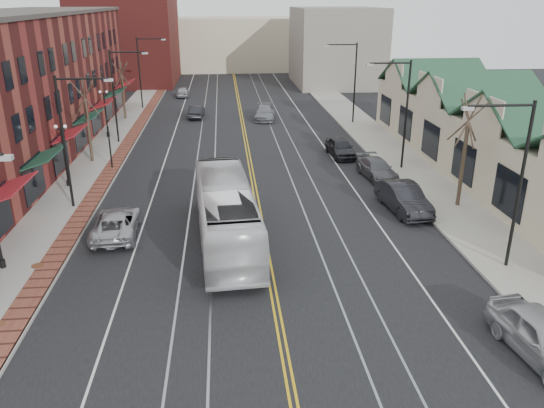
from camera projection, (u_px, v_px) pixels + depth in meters
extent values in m
plane|color=black|center=(286.00, 359.00, 19.29)|extent=(160.00, 160.00, 0.00)
cube|color=gray|center=(81.00, 186.00, 36.79)|extent=(4.00, 120.00, 0.15)
cube|color=gray|center=(416.00, 176.00, 38.84)|extent=(4.00, 120.00, 0.15)
cube|color=maroon|center=(1.00, 92.00, 40.72)|extent=(10.00, 50.00, 11.00)
cube|color=#B9AE8E|center=(500.00, 145.00, 38.55)|extent=(8.00, 36.00, 4.60)
cube|color=maroon|center=(128.00, 35.00, 80.33)|extent=(14.00, 18.00, 14.00)
cube|color=#B9AE8E|center=(232.00, 44.00, 96.52)|extent=(22.00, 14.00, 9.00)
cube|color=slate|center=(336.00, 47.00, 78.88)|extent=(12.00, 16.00, 11.00)
cube|color=#999999|center=(4.00, 158.00, 15.71)|extent=(0.50, 0.25, 0.15)
cylinder|color=black|center=(64.00, 144.00, 31.64)|extent=(0.16, 0.16, 8.00)
cylinder|color=black|center=(82.00, 79.00, 30.39)|extent=(3.00, 0.12, 0.12)
cube|color=#999999|center=(109.00, 80.00, 30.56)|extent=(0.50, 0.25, 0.15)
cylinder|color=black|center=(114.00, 97.00, 46.49)|extent=(0.16, 0.16, 8.00)
cylinder|color=black|center=(127.00, 52.00, 45.24)|extent=(3.00, 0.12, 0.12)
cube|color=#999999|center=(145.00, 53.00, 45.40)|extent=(0.50, 0.25, 0.15)
cylinder|color=black|center=(140.00, 73.00, 61.33)|extent=(0.16, 0.16, 8.00)
cylinder|color=black|center=(150.00, 39.00, 60.08)|extent=(3.00, 0.12, 0.12)
cube|color=#999999|center=(163.00, 40.00, 60.25)|extent=(0.50, 0.25, 0.15)
cylinder|color=black|center=(520.00, 187.00, 24.33)|extent=(0.16, 0.16, 8.00)
cylinder|color=black|center=(502.00, 105.00, 22.82)|extent=(3.00, 0.12, 0.12)
cube|color=#999999|center=(468.00, 108.00, 22.73)|extent=(0.50, 0.25, 0.15)
cylinder|color=black|center=(406.00, 116.00, 39.17)|extent=(0.16, 0.16, 8.00)
cylinder|color=black|center=(390.00, 63.00, 37.67)|extent=(3.00, 0.12, 0.12)
cube|color=#999999|center=(370.00, 65.00, 37.57)|extent=(0.50, 0.25, 0.15)
cylinder|color=black|center=(355.00, 83.00, 54.02)|extent=(0.16, 0.16, 8.00)
cylinder|color=black|center=(342.00, 45.00, 52.51)|extent=(3.00, 0.12, 0.12)
cube|color=#999999|center=(327.00, 46.00, 52.42)|extent=(0.50, 0.25, 0.15)
cylinder|color=black|center=(3.00, 263.00, 25.49)|extent=(0.28, 0.28, 0.40)
cylinder|color=black|center=(69.00, 183.00, 36.62)|extent=(0.28, 0.28, 0.40)
cylinder|color=black|center=(65.00, 158.00, 35.97)|extent=(0.14, 0.14, 4.00)
cube|color=black|center=(61.00, 129.00, 35.24)|extent=(0.60, 0.06, 0.06)
sphere|color=white|center=(56.00, 127.00, 35.16)|extent=(0.24, 0.24, 0.24)
sphere|color=white|center=(65.00, 126.00, 35.21)|extent=(0.24, 0.24, 0.24)
cylinder|color=black|center=(108.00, 134.00, 49.61)|extent=(0.28, 0.28, 0.40)
cylinder|color=black|center=(106.00, 115.00, 48.96)|extent=(0.14, 0.14, 4.00)
cube|color=black|center=(103.00, 94.00, 48.23)|extent=(0.60, 0.06, 0.06)
sphere|color=white|center=(100.00, 92.00, 48.15)|extent=(0.24, 0.24, 0.24)
sphere|color=white|center=(107.00, 92.00, 48.20)|extent=(0.24, 0.24, 0.24)
cylinder|color=#382B21|center=(89.00, 131.00, 41.40)|extent=(0.24, 0.24, 4.90)
cylinder|color=#382B21|center=(85.00, 98.00, 40.47)|extent=(0.58, 1.37, 2.90)
cylinder|color=#382B21|center=(85.00, 98.00, 40.47)|extent=(1.60, 0.66, 2.78)
cylinder|color=#382B21|center=(85.00, 98.00, 40.47)|extent=(0.53, 1.23, 2.96)
cylinder|color=#382B21|center=(85.00, 98.00, 40.47)|extent=(1.69, 1.03, 2.64)
cylinder|color=#382B21|center=(85.00, 98.00, 40.47)|extent=(1.78, 1.29, 2.48)
cylinder|color=#382B21|center=(124.00, 97.00, 56.31)|extent=(0.24, 0.24, 4.55)
cylinder|color=#382B21|center=(121.00, 74.00, 55.44)|extent=(0.55, 1.28, 2.69)
cylinder|color=#382B21|center=(121.00, 74.00, 55.44)|extent=(1.49, 0.62, 2.58)
cylinder|color=#382B21|center=(121.00, 74.00, 55.44)|extent=(0.50, 1.15, 2.75)
cylinder|color=#382B21|center=(121.00, 74.00, 55.44)|extent=(1.57, 0.97, 2.45)
cylinder|color=#382B21|center=(121.00, 74.00, 55.44)|extent=(1.66, 1.20, 2.30)
cylinder|color=#382B21|center=(463.00, 165.00, 32.34)|extent=(0.24, 0.24, 5.25)
cylinder|color=#382B21|center=(469.00, 121.00, 31.35)|extent=(0.61, 1.46, 3.10)
cylinder|color=#382B21|center=(469.00, 121.00, 31.35)|extent=(1.70, 0.70, 2.97)
cylinder|color=#382B21|center=(469.00, 121.00, 31.35)|extent=(0.56, 1.31, 3.17)
cylinder|color=#382B21|center=(469.00, 121.00, 31.35)|extent=(1.80, 1.10, 2.82)
cylinder|color=#382B21|center=(469.00, 121.00, 31.35)|extent=(1.90, 1.37, 2.65)
cylinder|color=#592D19|center=(38.00, 266.00, 25.70)|extent=(0.60, 0.60, 0.02)
cylinder|color=black|center=(110.00, 147.00, 40.01)|extent=(0.12, 0.12, 3.20)
imported|color=black|center=(107.00, 124.00, 39.38)|extent=(0.18, 0.15, 0.90)
imported|color=silver|center=(226.00, 213.00, 28.01)|extent=(3.63, 12.09, 3.32)
imported|color=#A6A7AD|center=(116.00, 223.00, 29.16)|extent=(2.64, 5.24, 1.42)
imported|color=#A7A9AE|center=(544.00, 337.00, 19.12)|extent=(2.58, 5.15, 1.69)
imported|color=black|center=(403.00, 198.00, 32.41)|extent=(2.34, 5.34, 1.71)
imported|color=#59595F|center=(377.00, 169.00, 38.51)|extent=(2.46, 4.88, 1.36)
imported|color=#222328|center=(340.00, 147.00, 43.73)|extent=(2.07, 4.56, 1.52)
imported|color=black|center=(196.00, 112.00, 57.89)|extent=(1.71, 4.17, 1.34)
imported|color=slate|center=(265.00, 113.00, 57.07)|extent=(2.58, 5.21, 1.45)
imported|color=#A0A2A7|center=(183.00, 92.00, 70.20)|extent=(1.73, 3.99, 1.34)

